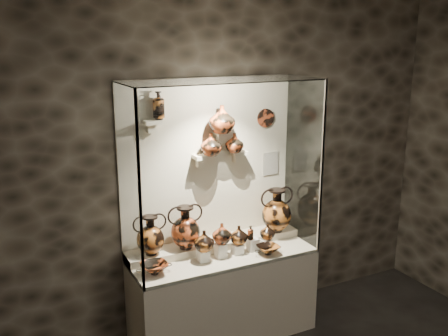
{
  "coord_description": "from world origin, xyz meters",
  "views": [
    {
      "loc": [
        -1.86,
        -1.58,
        2.75
      ],
      "look_at": [
        0.01,
        2.19,
        1.64
      ],
      "focal_mm": 40.0,
      "sensor_mm": 36.0,
      "label": 1
    }
  ],
  "objects_px": {
    "kylix_right": "(268,249)",
    "ovoid_vase_c": "(234,143)",
    "amphora_left": "(150,235)",
    "kylix_left": "(154,267)",
    "amphora_mid": "(185,227)",
    "ovoid_vase_b": "(222,119)",
    "jug_a": "(204,241)",
    "jug_c": "(239,235)",
    "jug_b": "(222,233)",
    "jug_e": "(267,231)",
    "lekythos_tall": "(158,104)",
    "ovoid_vase_a": "(211,144)",
    "amphora_right": "(277,210)",
    "lekythos_small": "(250,232)"
  },
  "relations": [
    {
      "from": "lekythos_small",
      "to": "kylix_left",
      "type": "height_order",
      "value": "lekythos_small"
    },
    {
      "from": "ovoid_vase_a",
      "to": "jug_e",
      "type": "bearing_deg",
      "value": -20.85
    },
    {
      "from": "kylix_right",
      "to": "lekythos_tall",
      "type": "relative_size",
      "value": 0.95
    },
    {
      "from": "jug_c",
      "to": "amphora_right",
      "type": "bearing_deg",
      "value": 20.6
    },
    {
      "from": "kylix_left",
      "to": "amphora_right",
      "type": "bearing_deg",
      "value": 26.57
    },
    {
      "from": "jug_e",
      "to": "lekythos_tall",
      "type": "distance_m",
      "value": 1.56
    },
    {
      "from": "kylix_right",
      "to": "amphora_left",
      "type": "bearing_deg",
      "value": 149.84
    },
    {
      "from": "amphora_mid",
      "to": "amphora_right",
      "type": "distance_m",
      "value": 0.95
    },
    {
      "from": "amphora_mid",
      "to": "ovoid_vase_b",
      "type": "relative_size",
      "value": 1.61
    },
    {
      "from": "amphora_right",
      "to": "ovoid_vase_c",
      "type": "distance_m",
      "value": 0.81
    },
    {
      "from": "lekythos_small",
      "to": "kylix_right",
      "type": "relative_size",
      "value": 0.58
    },
    {
      "from": "jug_a",
      "to": "ovoid_vase_c",
      "type": "distance_m",
      "value": 0.93
    },
    {
      "from": "jug_c",
      "to": "kylix_left",
      "type": "distance_m",
      "value": 0.84
    },
    {
      "from": "amphora_left",
      "to": "lekythos_small",
      "type": "relative_size",
      "value": 2.38
    },
    {
      "from": "jug_b",
      "to": "ovoid_vase_a",
      "type": "relative_size",
      "value": 0.91
    },
    {
      "from": "jug_b",
      "to": "amphora_mid",
      "type": "bearing_deg",
      "value": 158.39
    },
    {
      "from": "kylix_left",
      "to": "lekythos_tall",
      "type": "bearing_deg",
      "value": 76.66
    },
    {
      "from": "amphora_mid",
      "to": "ovoid_vase_c",
      "type": "height_order",
      "value": "ovoid_vase_c"
    },
    {
      "from": "lekythos_small",
      "to": "ovoid_vase_a",
      "type": "xyz_separation_m",
      "value": [
        -0.27,
        0.26,
        0.79
      ]
    },
    {
      "from": "kylix_right",
      "to": "ovoid_vase_c",
      "type": "relative_size",
      "value": 1.45
    },
    {
      "from": "jug_e",
      "to": "lekythos_tall",
      "type": "height_order",
      "value": "lekythos_tall"
    },
    {
      "from": "jug_c",
      "to": "amphora_mid",
      "type": "bearing_deg",
      "value": 163.35
    },
    {
      "from": "amphora_right",
      "to": "jug_a",
      "type": "distance_m",
      "value": 0.87
    },
    {
      "from": "amphora_mid",
      "to": "jug_a",
      "type": "relative_size",
      "value": 2.14
    },
    {
      "from": "amphora_right",
      "to": "jug_b",
      "type": "xyz_separation_m",
      "value": [
        -0.67,
        -0.15,
        -0.06
      ]
    },
    {
      "from": "jug_a",
      "to": "ovoid_vase_b",
      "type": "xyz_separation_m",
      "value": [
        0.29,
        0.23,
        1.02
      ]
    },
    {
      "from": "jug_a",
      "to": "lekythos_small",
      "type": "bearing_deg",
      "value": -18.29
    },
    {
      "from": "lekythos_tall",
      "to": "ovoid_vase_b",
      "type": "bearing_deg",
      "value": 1.47
    },
    {
      "from": "jug_c",
      "to": "kylix_right",
      "type": "bearing_deg",
      "value": -29.74
    },
    {
      "from": "jug_a",
      "to": "kylix_right",
      "type": "xyz_separation_m",
      "value": [
        0.58,
        -0.13,
        -0.14
      ]
    },
    {
      "from": "jug_b",
      "to": "jug_e",
      "type": "xyz_separation_m",
      "value": [
        0.47,
        -0.0,
        -0.07
      ]
    },
    {
      "from": "amphora_left",
      "to": "amphora_mid",
      "type": "height_order",
      "value": "amphora_mid"
    },
    {
      "from": "amphora_left",
      "to": "lekythos_small",
      "type": "distance_m",
      "value": 0.9
    },
    {
      "from": "amphora_mid",
      "to": "kylix_right",
      "type": "bearing_deg",
      "value": -35.07
    },
    {
      "from": "ovoid_vase_c",
      "to": "jug_e",
      "type": "bearing_deg",
      "value": -47.33
    },
    {
      "from": "kylix_right",
      "to": "ovoid_vase_b",
      "type": "height_order",
      "value": "ovoid_vase_b"
    },
    {
      "from": "lekythos_small",
      "to": "ovoid_vase_c",
      "type": "xyz_separation_m",
      "value": [
        -0.03,
        0.27,
        0.78
      ]
    },
    {
      "from": "jug_e",
      "to": "kylix_left",
      "type": "height_order",
      "value": "jug_e"
    },
    {
      "from": "amphora_left",
      "to": "kylix_left",
      "type": "height_order",
      "value": "amphora_left"
    },
    {
      "from": "amphora_right",
      "to": "ovoid_vase_b",
      "type": "height_order",
      "value": "ovoid_vase_b"
    },
    {
      "from": "kylix_left",
      "to": "kylix_right",
      "type": "xyz_separation_m",
      "value": [
        1.05,
        -0.09,
        -0.01
      ]
    },
    {
      "from": "amphora_left",
      "to": "jug_b",
      "type": "relative_size",
      "value": 1.93
    },
    {
      "from": "jug_b",
      "to": "ovoid_vase_c",
      "type": "height_order",
      "value": "ovoid_vase_c"
    },
    {
      "from": "amphora_left",
      "to": "ovoid_vase_b",
      "type": "relative_size",
      "value": 1.44
    },
    {
      "from": "kylix_right",
      "to": "amphora_right",
      "type": "bearing_deg",
      "value": 35.59
    },
    {
      "from": "jug_b",
      "to": "kylix_left",
      "type": "height_order",
      "value": "jug_b"
    },
    {
      "from": "jug_c",
      "to": "kylix_right",
      "type": "height_order",
      "value": "jug_c"
    },
    {
      "from": "jug_e",
      "to": "ovoid_vase_a",
      "type": "height_order",
      "value": "ovoid_vase_a"
    },
    {
      "from": "kylix_left",
      "to": "ovoid_vase_b",
      "type": "bearing_deg",
      "value": 36.79
    },
    {
      "from": "kylix_left",
      "to": "amphora_left",
      "type": "bearing_deg",
      "value": 95.11
    }
  ]
}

